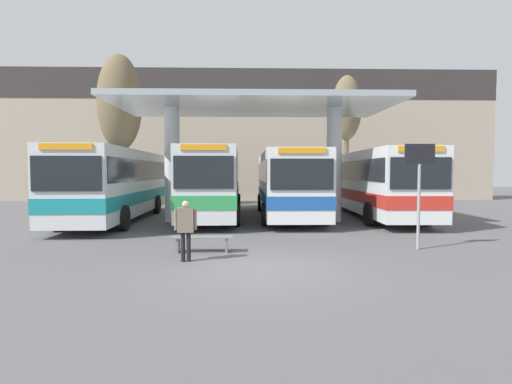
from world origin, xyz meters
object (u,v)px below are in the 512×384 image
object	(u,v)px
info_sign_platform	(419,175)
pedestrian_waiting	(186,225)
transit_bus_right_bay	(287,182)
waiting_bench_near_pillar	(202,240)
poplar_tree_behind_right	(347,110)
transit_bus_center_bay	(214,181)
poplar_tree_behind_left	(120,103)
transit_bus_far_right_bay	(373,181)
transit_bus_left_bay	(117,182)

from	to	relation	value
info_sign_platform	pedestrian_waiting	bearing A→B (deg)	-167.92
transit_bus_right_bay	waiting_bench_near_pillar	xyz separation A→B (m)	(-3.42, -8.98, -1.48)
poplar_tree_behind_right	transit_bus_center_bay	bearing A→B (deg)	-147.22
transit_bus_right_bay	info_sign_platform	size ratio (longest dim) A/B	3.53
info_sign_platform	poplar_tree_behind_left	size ratio (longest dim) A/B	0.32
transit_bus_right_bay	transit_bus_far_right_bay	distance (m)	4.53
transit_bus_center_bay	pedestrian_waiting	size ratio (longest dim) A/B	7.25
pedestrian_waiting	info_sign_platform	bearing A→B (deg)	8.78
poplar_tree_behind_left	poplar_tree_behind_right	size ratio (longest dim) A/B	1.15
transit_bus_right_bay	transit_bus_far_right_bay	xyz separation A→B (m)	(4.53, 0.10, 0.03)
transit_bus_center_bay	poplar_tree_behind_left	size ratio (longest dim) A/B	1.17
transit_bus_right_bay	transit_bus_left_bay	bearing A→B (deg)	9.30
poplar_tree_behind_right	transit_bus_right_bay	bearing A→B (deg)	-130.05
transit_bus_left_bay	transit_bus_center_bay	bearing A→B (deg)	-165.46
transit_bus_far_right_bay	info_sign_platform	xyz separation A→B (m)	(-1.48, -8.82, 0.39)
waiting_bench_near_pillar	info_sign_platform	distance (m)	6.75
transit_bus_center_bay	info_sign_platform	size ratio (longest dim) A/B	3.63
transit_bus_left_bay	transit_bus_right_bay	distance (m)	8.41
waiting_bench_near_pillar	pedestrian_waiting	xyz separation A→B (m)	(-0.30, -1.19, 0.62)
transit_bus_far_right_bay	poplar_tree_behind_right	size ratio (longest dim) A/B	1.41
transit_bus_far_right_bay	transit_bus_center_bay	bearing A→B (deg)	2.48
transit_bus_right_bay	poplar_tree_behind_left	bearing A→B (deg)	-27.94
transit_bus_right_bay	transit_bus_center_bay	bearing A→B (deg)	0.87
transit_bus_far_right_bay	transit_bus_right_bay	bearing A→B (deg)	2.81
info_sign_platform	poplar_tree_behind_left	world-z (taller)	poplar_tree_behind_left
transit_bus_far_right_bay	poplar_tree_behind_left	xyz separation A→B (m)	(-14.74, 5.39, 4.86)
transit_bus_left_bay	pedestrian_waiting	bearing A→B (deg)	116.26
poplar_tree_behind_left	poplar_tree_behind_right	distance (m)	14.59
transit_bus_right_bay	info_sign_platform	bearing A→B (deg)	109.59
transit_bus_far_right_bay	info_sign_platform	distance (m)	8.96
pedestrian_waiting	poplar_tree_behind_right	world-z (taller)	poplar_tree_behind_right
waiting_bench_near_pillar	info_sign_platform	bearing A→B (deg)	2.30
transit_bus_left_bay	info_sign_platform	world-z (taller)	transit_bus_left_bay
transit_bus_center_bay	info_sign_platform	world-z (taller)	transit_bus_center_bay
poplar_tree_behind_left	waiting_bench_near_pillar	bearing A→B (deg)	-64.87
waiting_bench_near_pillar	poplar_tree_behind_left	size ratio (longest dim) A/B	0.18
transit_bus_center_bay	waiting_bench_near_pillar	size ratio (longest dim) A/B	6.52
info_sign_platform	pedestrian_waiting	world-z (taller)	info_sign_platform
transit_bus_left_bay	transit_bus_right_bay	world-z (taller)	transit_bus_left_bay
waiting_bench_near_pillar	poplar_tree_behind_right	size ratio (longest dim) A/B	0.21
waiting_bench_near_pillar	poplar_tree_behind_left	xyz separation A→B (m)	(-6.79, 14.47, 6.38)
waiting_bench_near_pillar	poplar_tree_behind_right	xyz separation A→B (m)	(7.80, 14.19, 5.95)
transit_bus_left_bay	poplar_tree_behind_right	world-z (taller)	poplar_tree_behind_right
info_sign_platform	transit_bus_right_bay	bearing A→B (deg)	109.26
info_sign_platform	poplar_tree_behind_right	xyz separation A→B (m)	(1.33, 13.93, 4.04)
waiting_bench_near_pillar	poplar_tree_behind_right	world-z (taller)	poplar_tree_behind_right
transit_bus_left_bay	info_sign_platform	bearing A→B (deg)	145.74
transit_bus_left_bay	poplar_tree_behind_left	size ratio (longest dim) A/B	1.15
waiting_bench_near_pillar	poplar_tree_behind_left	world-z (taller)	poplar_tree_behind_left
transit_bus_center_bay	transit_bus_right_bay	size ratio (longest dim) A/B	1.03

